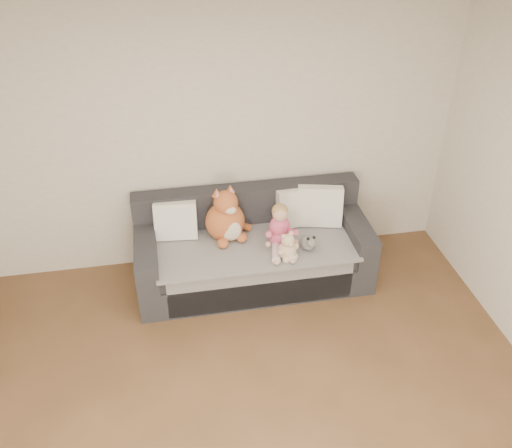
# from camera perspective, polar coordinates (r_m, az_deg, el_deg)

# --- Properties ---
(room_shell) EXTENTS (5.00, 5.00, 5.00)m
(room_shell) POSITION_cam_1_polar(r_m,az_deg,el_deg) (3.59, 0.71, -5.80)
(room_shell) COLOR brown
(room_shell) RESTS_ON ground
(sofa) EXTENTS (2.20, 0.94, 0.85)m
(sofa) POSITION_cam_1_polar(r_m,az_deg,el_deg) (5.51, -0.36, -2.71)
(sofa) COLOR #242428
(sofa) RESTS_ON ground
(cushion_left) EXTENTS (0.41, 0.22, 0.37)m
(cushion_left) POSITION_cam_1_polar(r_m,az_deg,el_deg) (5.37, -8.04, 0.36)
(cushion_left) COLOR white
(cushion_left) RESTS_ON sofa
(cushion_right_back) EXTENTS (0.43, 0.23, 0.39)m
(cushion_right_back) POSITION_cam_1_polar(r_m,az_deg,el_deg) (5.52, 4.23, 1.73)
(cushion_right_back) COLOR white
(cushion_right_back) RESTS_ON sofa
(cushion_right_front) EXTENTS (0.46, 0.28, 0.41)m
(cushion_right_front) POSITION_cam_1_polar(r_m,az_deg,el_deg) (5.54, 6.40, 1.79)
(cushion_right_front) COLOR white
(cushion_right_front) RESTS_ON sofa
(toddler) EXTENTS (0.31, 0.44, 0.43)m
(toddler) POSITION_cam_1_polar(r_m,az_deg,el_deg) (5.20, 2.44, -0.59)
(toddler) COLOR #C14469
(toddler) RESTS_ON sofa
(plush_cat) EXTENTS (0.45, 0.44, 0.57)m
(plush_cat) POSITION_cam_1_polar(r_m,az_deg,el_deg) (5.30, -3.02, 0.53)
(plush_cat) COLOR #BF612A
(plush_cat) RESTS_ON sofa
(teddy_bear) EXTENTS (0.21, 0.18, 0.28)m
(teddy_bear) POSITION_cam_1_polar(r_m,az_deg,el_deg) (5.09, 3.18, -2.42)
(teddy_bear) COLOR #C8B78A
(teddy_bear) RESTS_ON sofa
(plush_cow) EXTENTS (0.14, 0.22, 0.17)m
(plush_cow) POSITION_cam_1_polar(r_m,az_deg,el_deg) (5.24, 5.26, -1.84)
(plush_cow) COLOR white
(plush_cow) RESTS_ON sofa
(sippy_cup) EXTENTS (0.10, 0.07, 0.11)m
(sippy_cup) POSITION_cam_1_polar(r_m,az_deg,el_deg) (5.26, 2.09, -1.70)
(sippy_cup) COLOR #803694
(sippy_cup) RESTS_ON sofa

